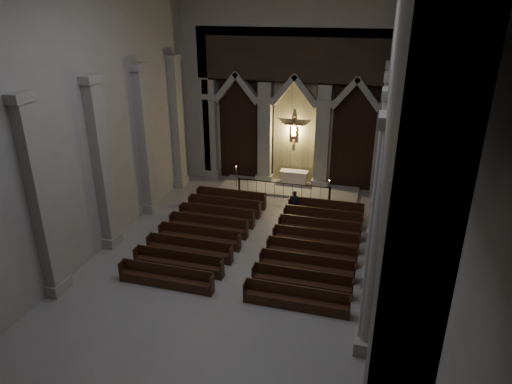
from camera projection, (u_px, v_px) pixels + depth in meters
room at (233, 101)px, 16.04m from camera, size 24.00×24.10×12.00m
sanctuary_wall at (295, 79)px, 26.66m from camera, size 14.00×0.77×12.00m
right_arcade at (396, 96)px, 15.77m from camera, size 1.00×24.00×12.00m
left_pilasters at (126, 155)px, 22.26m from camera, size 0.60×13.00×8.03m
sanctuary_step at (289, 188)px, 28.37m from camera, size 8.50×2.60×0.15m
altar at (294, 177)px, 28.67m from camera, size 1.72×0.69×0.88m
altar_rail at (283, 188)px, 26.70m from camera, size 5.53×0.09×1.09m
candle_stand_left at (236, 183)px, 28.28m from camera, size 0.26×0.26×1.54m
candle_stand_right at (328, 197)px, 26.24m from camera, size 0.25×0.25×1.47m
pews at (257, 241)px, 21.74m from camera, size 9.48×8.83×0.91m
worshipper at (295, 203)px, 24.94m from camera, size 0.52×0.39×1.32m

